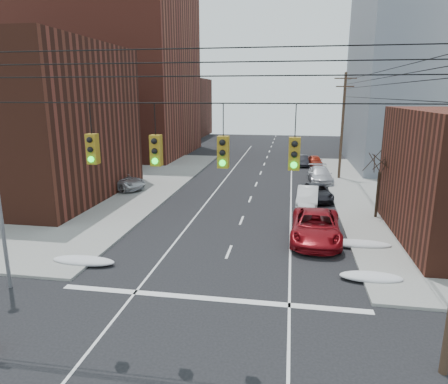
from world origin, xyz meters
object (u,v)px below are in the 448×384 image
(parked_car_a, at_px, (320,226))
(lot_car_b, at_px, (118,181))
(parked_car_f, at_px, (302,161))
(lot_car_a, at_px, (95,185))
(parked_car_d, at_px, (320,175))
(lot_car_d, at_px, (85,180))
(lot_car_c, at_px, (61,182))
(parked_car_c, at_px, (316,192))
(red_pickup, at_px, (316,227))
(parked_car_e, at_px, (315,161))
(parked_car_b, at_px, (308,197))

(parked_car_a, bearing_deg, lot_car_b, 154.85)
(parked_car_f, bearing_deg, lot_car_a, -140.31)
(parked_car_d, distance_m, lot_car_d, 23.40)
(parked_car_f, distance_m, lot_car_c, 28.56)
(parked_car_c, bearing_deg, lot_car_a, 175.10)
(red_pickup, distance_m, lot_car_d, 23.51)
(parked_car_e, relative_size, lot_car_c, 0.87)
(parked_car_a, height_order, lot_car_a, lot_car_a)
(parked_car_b, xyz_separation_m, lot_car_a, (-19.05, 1.17, 0.02))
(parked_car_a, relative_size, parked_car_c, 0.80)
(parked_car_d, height_order, lot_car_c, parked_car_d)
(red_pickup, xyz_separation_m, parked_car_c, (0.62, 10.05, -0.22))
(parked_car_b, xyz_separation_m, parked_car_f, (0.00, 18.98, -0.12))
(lot_car_a, bearing_deg, lot_car_d, 62.92)
(parked_car_b, relative_size, lot_car_b, 0.85)
(red_pickup, xyz_separation_m, lot_car_b, (-17.58, 10.43, 0.02))
(red_pickup, bearing_deg, parked_car_f, 92.98)
(parked_car_c, relative_size, parked_car_e, 1.26)
(parked_car_c, relative_size, parked_car_f, 1.21)
(red_pickup, bearing_deg, lot_car_c, 160.09)
(parked_car_a, distance_m, parked_car_e, 26.38)
(lot_car_b, bearing_deg, parked_car_a, -97.42)
(lot_car_d, bearing_deg, lot_car_c, 144.55)
(parked_car_e, bearing_deg, parked_car_f, -175.88)
(parked_car_d, xyz_separation_m, lot_car_d, (-22.43, -6.65, 0.04))
(parked_car_c, height_order, lot_car_b, lot_car_b)
(parked_car_b, xyz_separation_m, parked_car_e, (1.60, 19.27, -0.12))
(parked_car_e, height_order, lot_car_d, lot_car_d)
(parked_car_b, distance_m, parked_car_f, 18.98)
(parked_car_d, xyz_separation_m, lot_car_c, (-24.26, -7.70, -0.00))
(parked_car_a, relative_size, lot_car_b, 0.70)
(lot_car_c, bearing_deg, parked_car_b, -96.67)
(parked_car_a, bearing_deg, red_pickup, -108.79)
(parked_car_e, bearing_deg, parked_car_b, -100.90)
(red_pickup, relative_size, lot_car_c, 1.46)
(lot_car_a, xyz_separation_m, lot_car_d, (-1.78, 1.47, 0.03))
(parked_car_b, bearing_deg, red_pickup, -84.49)
(parked_car_a, bearing_deg, parked_car_c, 91.35)
(lot_car_b, distance_m, lot_car_c, 5.38)
(lot_car_c, distance_m, lot_car_d, 2.10)
(red_pickup, xyz_separation_m, parked_car_b, (-0.22, 7.84, -0.12))
(parked_car_a, xyz_separation_m, parked_car_f, (-0.52, 26.07, -0.00))
(red_pickup, height_order, lot_car_b, red_pickup)
(lot_car_b, xyz_separation_m, lot_car_d, (-3.46, 0.06, -0.09))
(parked_car_a, bearing_deg, parked_car_d, 89.50)
(parked_car_b, relative_size, parked_car_e, 1.23)
(parked_car_f, bearing_deg, red_pickup, -92.92)
(parked_car_a, relative_size, parked_car_b, 0.82)
(parked_car_c, bearing_deg, parked_car_d, 75.94)
(parked_car_b, relative_size, parked_car_f, 1.18)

